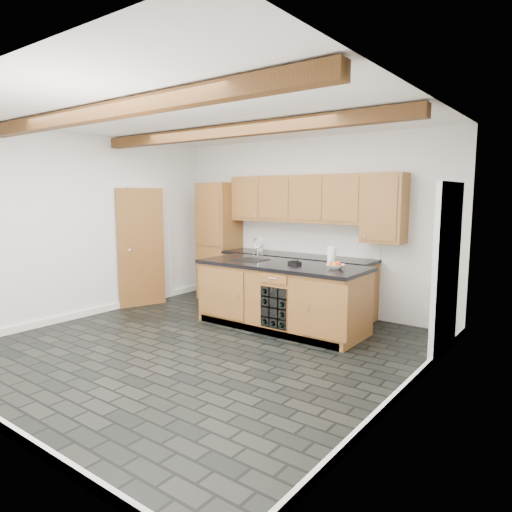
{
  "coord_description": "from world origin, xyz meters",
  "views": [
    {
      "loc": [
        3.83,
        -4.01,
        1.9
      ],
      "look_at": [
        0.22,
        0.8,
        1.08
      ],
      "focal_mm": 32.0,
      "sensor_mm": 36.0,
      "label": 1
    }
  ],
  "objects_px": {
    "kitchen_scale": "(295,262)",
    "paper_towel": "(332,256)",
    "island": "(281,296)",
    "fruit_bowl": "(335,266)"
  },
  "relations": [
    {
      "from": "kitchen_scale",
      "to": "paper_towel",
      "type": "distance_m",
      "value": 0.52
    },
    {
      "from": "island",
      "to": "fruit_bowl",
      "type": "relative_size",
      "value": 10.48
    },
    {
      "from": "paper_towel",
      "to": "island",
      "type": "bearing_deg",
      "value": -154.7
    },
    {
      "from": "kitchen_scale",
      "to": "fruit_bowl",
      "type": "bearing_deg",
      "value": 18.46
    },
    {
      "from": "island",
      "to": "paper_towel",
      "type": "relative_size",
      "value": 9.79
    },
    {
      "from": "island",
      "to": "paper_towel",
      "type": "distance_m",
      "value": 0.92
    },
    {
      "from": "kitchen_scale",
      "to": "paper_towel",
      "type": "relative_size",
      "value": 0.82
    },
    {
      "from": "island",
      "to": "kitchen_scale",
      "type": "bearing_deg",
      "value": 10.86
    },
    {
      "from": "island",
      "to": "fruit_bowl",
      "type": "height_order",
      "value": "fruit_bowl"
    },
    {
      "from": "kitchen_scale",
      "to": "paper_towel",
      "type": "xyz_separation_m",
      "value": [
        0.44,
        0.26,
        0.1
      ]
    }
  ]
}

